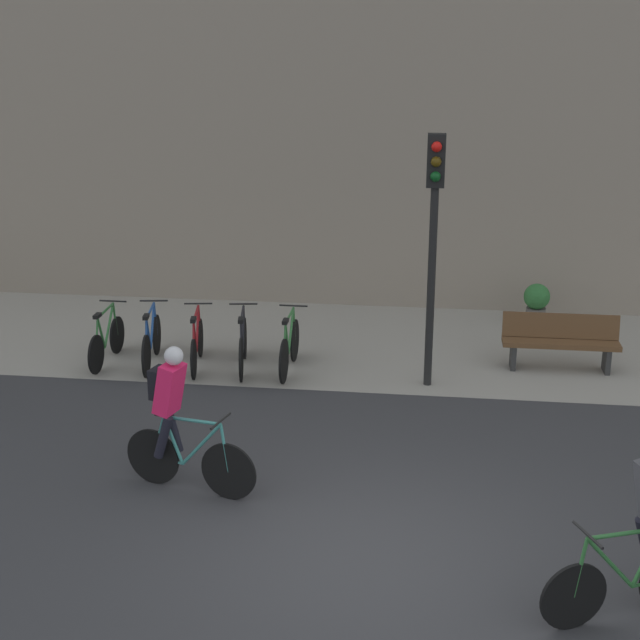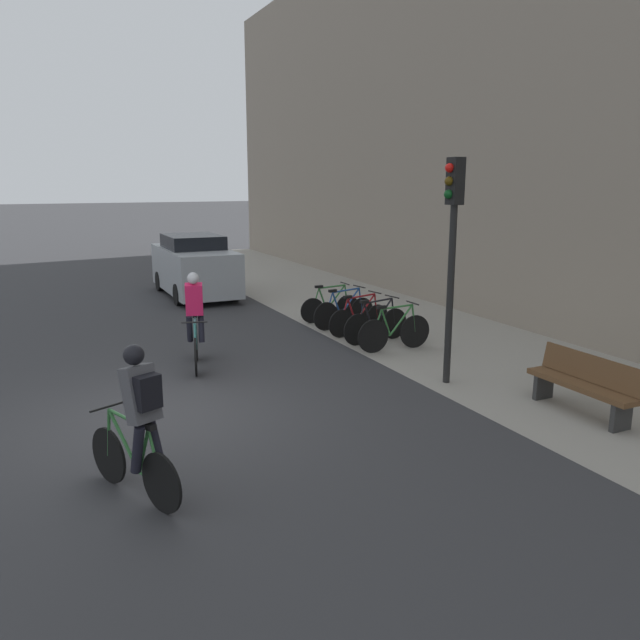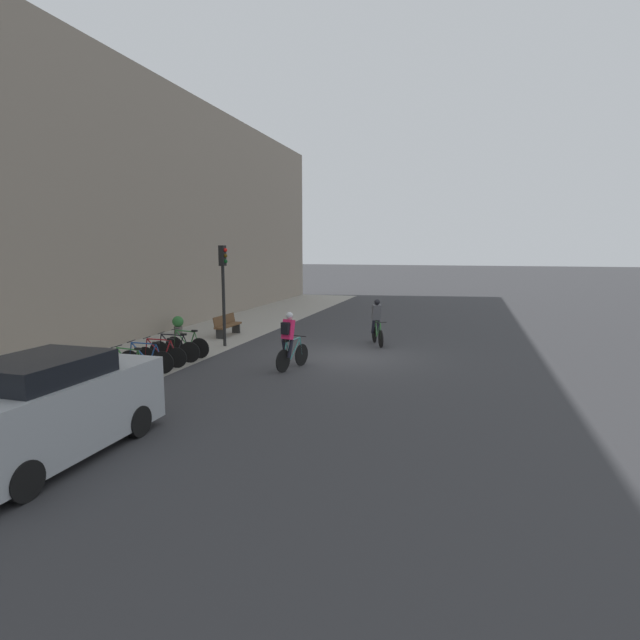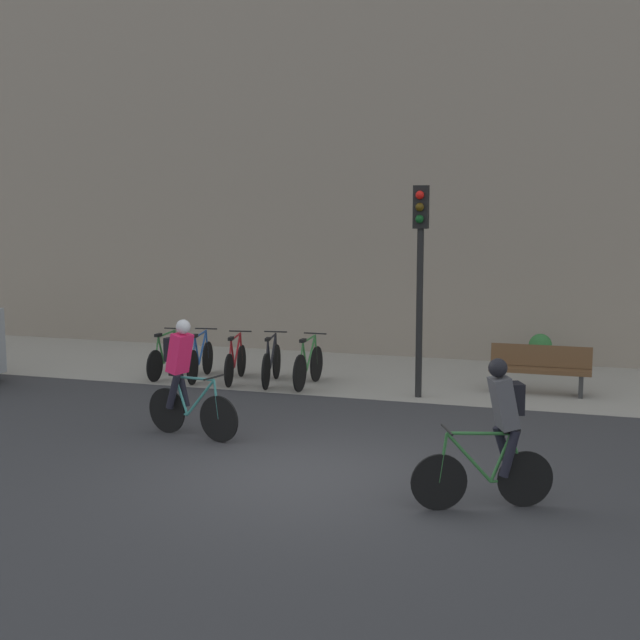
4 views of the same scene
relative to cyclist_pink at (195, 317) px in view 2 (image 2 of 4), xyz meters
name	(u,v)px [view 2 (image 2 of 4)]	position (x,y,z in m)	size (l,w,h in m)	color
ground	(153,418)	(2.42, -1.27, -0.95)	(200.00, 200.00, 0.00)	#333335
kerb_strip	(508,363)	(2.42, 5.48, -0.94)	(44.00, 4.50, 0.01)	gray
building_facade	(631,71)	(2.42, 8.03, 4.54)	(44.00, 0.60, 10.97)	gray
cyclist_pink	(195,317)	(0.00, 0.00, 0.00)	(1.67, 0.59, 1.79)	black
cyclist_grey	(139,420)	(4.88, -1.82, 0.00)	(1.56, 0.75, 1.77)	black
parked_bike_0	(330,306)	(-2.34, 3.98, -0.56)	(0.46, 1.60, 0.95)	black
parked_bike_1	(344,311)	(-1.58, 3.98, -0.54)	(0.46, 1.72, 0.97)	black
parked_bike_2	(359,318)	(-0.83, 3.97, -0.55)	(0.46, 1.67, 0.96)	black
parked_bike_3	(376,324)	(-0.07, 3.98, -0.54)	(0.46, 1.71, 0.98)	black
parked_bike_4	(394,331)	(0.68, 3.98, -0.54)	(0.46, 1.70, 0.98)	black
traffic_light_pole	(452,231)	(2.88, 3.67, 1.69)	(0.26, 0.30, 3.81)	black
bench	(584,383)	(4.97, 4.64, -0.47)	(1.83, 0.44, 0.89)	brown
parked_car	(195,267)	(-7.35, 1.82, -0.05)	(4.30, 1.84, 1.85)	#9EA3A8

